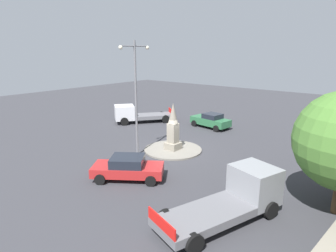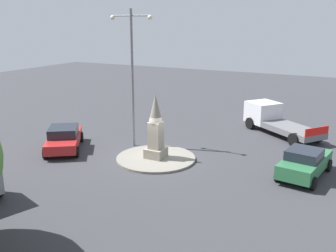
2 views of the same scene
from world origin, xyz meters
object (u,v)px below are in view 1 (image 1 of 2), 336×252
at_px(car_red_far_side, 128,168).
at_px(car_green_passing, 211,120).
at_px(monument, 173,128).
at_px(truck_white_waiting, 136,114).
at_px(streetlamp, 136,89).
at_px(truck_grey_parked_left, 236,196).

height_order(car_red_far_side, car_green_passing, car_green_passing).
bearing_deg(car_red_far_side, car_green_passing, -170.23).
distance_m(monument, truck_white_waiting, 10.00).
distance_m(car_red_far_side, truck_white_waiting, 14.42).
relative_size(car_green_passing, truck_white_waiting, 0.70).
distance_m(streetlamp, car_red_far_side, 6.03).
height_order(monument, truck_white_waiting, monument).
xyz_separation_m(monument, car_green_passing, (-7.90, -1.30, -1.05)).
bearing_deg(monument, truck_grey_parked_left, 55.74).
bearing_deg(car_red_far_side, monument, -169.62).
height_order(monument, car_red_far_side, monument).
relative_size(monument, car_green_passing, 0.86).
distance_m(streetlamp, truck_grey_parked_left, 10.81).
bearing_deg(car_red_far_side, truck_white_waiting, -136.81).
bearing_deg(truck_white_waiting, car_red_far_side, 43.19).
xyz_separation_m(monument, car_red_far_side, (5.85, 1.07, -1.07)).
xyz_separation_m(monument, truck_white_waiting, (-4.66, -8.80, -0.88)).
bearing_deg(truck_white_waiting, truck_grey_parked_left, 58.94).
relative_size(streetlamp, truck_grey_parked_left, 1.26).
xyz_separation_m(car_red_far_side, car_green_passing, (-13.75, -2.37, 0.02)).
bearing_deg(monument, streetlamp, -31.81).
xyz_separation_m(streetlamp, truck_white_waiting, (-7.10, -7.29, -4.05)).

